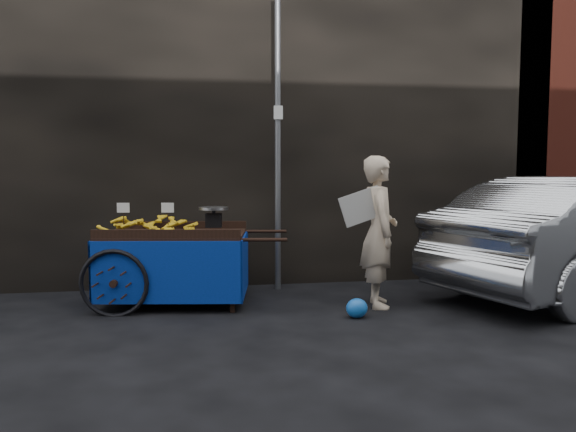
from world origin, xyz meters
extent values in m
plane|color=black|center=(0.00, 0.00, 0.00)|extent=(80.00, 80.00, 0.00)
cube|color=black|center=(-1.00, 2.60, 2.50)|extent=(11.00, 2.00, 5.00)
cube|color=#591E14|center=(5.50, 2.60, 2.50)|extent=(3.00, 2.00, 5.00)
cylinder|color=slate|center=(0.30, 1.30, 2.00)|extent=(0.08, 0.08, 4.00)
cube|color=white|center=(0.30, 1.25, 2.40)|extent=(0.12, 0.02, 0.18)
cube|color=black|center=(-1.07, 0.68, 0.84)|extent=(1.83, 1.30, 0.06)
cube|color=black|center=(-0.99, 1.17, 0.92)|extent=(1.67, 0.30, 0.11)
cube|color=black|center=(-1.14, 0.19, 0.92)|extent=(1.67, 0.30, 0.11)
cube|color=black|center=(-0.40, 0.15, 0.42)|extent=(0.06, 0.06, 0.84)
cube|color=black|center=(-0.27, 0.99, 0.42)|extent=(0.06, 0.06, 0.84)
cylinder|color=black|center=(-0.04, 0.10, 0.84)|extent=(0.53, 0.12, 0.04)
cylinder|color=black|center=(0.09, 0.93, 0.84)|extent=(0.53, 0.12, 0.04)
torus|color=black|center=(-1.73, 0.21, 0.37)|extent=(0.79, 0.17, 0.79)
torus|color=black|center=(-1.55, 1.33, 0.37)|extent=(0.79, 0.17, 0.79)
cylinder|color=black|center=(-1.64, 0.77, 0.37)|extent=(0.23, 1.18, 0.05)
cube|color=navy|center=(-1.15, 0.15, 0.49)|extent=(1.71, 0.28, 0.72)
cube|color=navy|center=(-0.99, 1.21, 0.49)|extent=(1.71, 0.28, 0.72)
cube|color=navy|center=(-1.91, 0.81, 0.49)|extent=(0.19, 1.09, 0.72)
cube|color=navy|center=(-0.22, 0.55, 0.49)|extent=(0.19, 1.09, 0.72)
cube|color=black|center=(-0.59, 0.66, 1.02)|extent=(0.21, 0.17, 0.17)
cylinder|color=silver|center=(-0.59, 0.66, 1.17)|extent=(0.41, 0.41, 0.03)
cube|color=white|center=(-1.66, 0.65, 1.19)|extent=(0.15, 0.03, 0.12)
cube|color=white|center=(-1.14, 0.57, 1.19)|extent=(0.15, 0.03, 0.12)
imported|color=beige|center=(1.36, 0.16, 0.90)|extent=(0.53, 0.72, 1.81)
cube|color=beige|center=(1.11, 0.07, 1.22)|extent=(0.59, 0.03, 0.50)
ellipsoid|color=blue|center=(0.95, -0.33, 0.11)|extent=(0.24, 0.19, 0.22)
camera|label=1|loc=(-0.82, -6.24, 1.67)|focal=35.00mm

